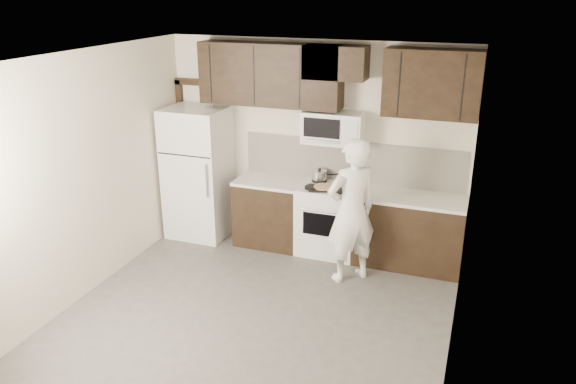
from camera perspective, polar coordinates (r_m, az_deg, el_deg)
The scene contains 14 objects.
floor at distance 6.03m, azimuth -4.00°, elevation -13.27°, with size 4.50×4.50×0.00m, color #4A4846.
back_wall at distance 7.40m, azimuth 2.74°, elevation 4.82°, with size 4.00×4.00×0.00m, color beige.
ceiling at distance 5.06m, azimuth -4.77°, elevation 13.10°, with size 4.50×4.50×0.00m, color white.
counter_run at distance 7.27m, azimuth 6.44°, elevation -3.07°, with size 2.95×0.64×0.91m.
stove at distance 7.33m, azimuth 4.14°, elevation -2.73°, with size 0.76×0.66×0.94m.
backsplash at distance 7.31m, azimuth 6.44°, elevation 3.13°, with size 2.90×0.02×0.54m, color white.
upper_cabinets at distance 6.98m, azimuth 4.10°, elevation 11.68°, with size 3.48×0.35×0.78m.
microwave at distance 7.06m, azimuth 4.65°, elevation 6.53°, with size 0.76×0.42×0.40m.
refrigerator at distance 7.80m, azimuth -9.07°, elevation 1.95°, with size 0.80×0.76×1.80m.
door_trim at distance 8.14m, azimuth -10.43°, elevation 5.22°, with size 0.50×0.08×2.12m.
saucepan at distance 7.33m, azimuth 3.23°, elevation 1.66°, with size 0.33×0.19×0.18m.
baking_tray at distance 7.07m, azimuth 3.65°, elevation 0.40°, with size 0.38×0.28×0.02m, color black.
pizza at distance 7.07m, azimuth 3.65°, elevation 0.54°, with size 0.25×0.25×0.02m, color #CDB38A.
person at distance 6.52m, azimuth 6.46°, elevation -1.94°, with size 0.64×0.42×1.74m, color white.
Camera 1 is at (2.08, -4.57, 3.34)m, focal length 35.00 mm.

